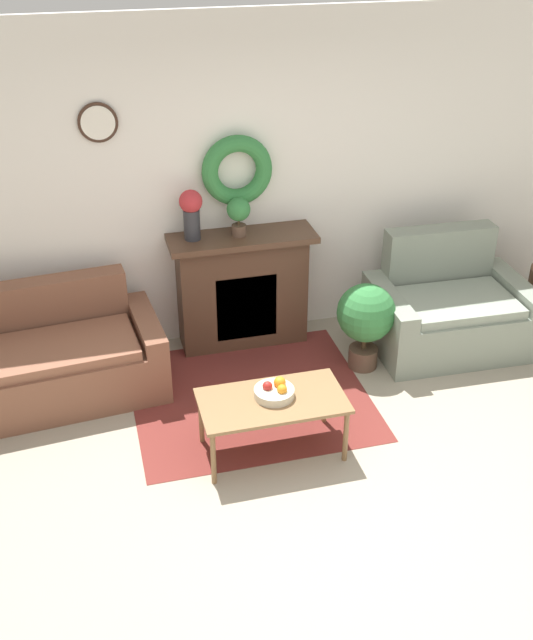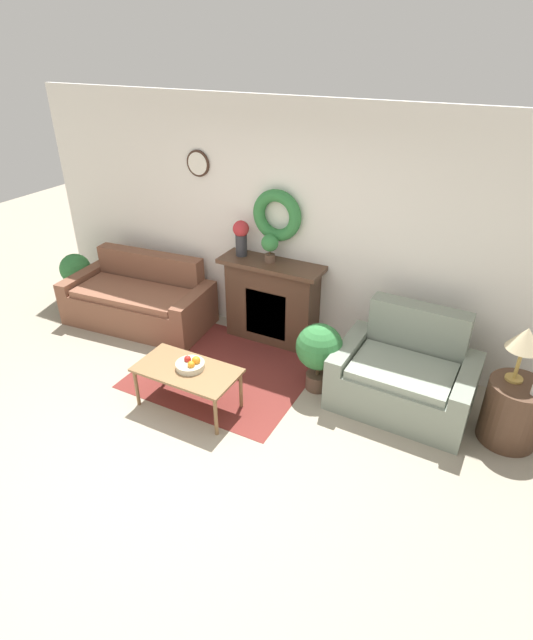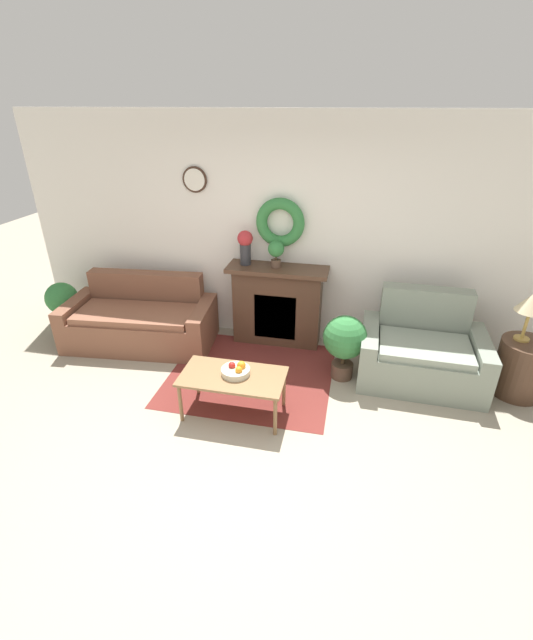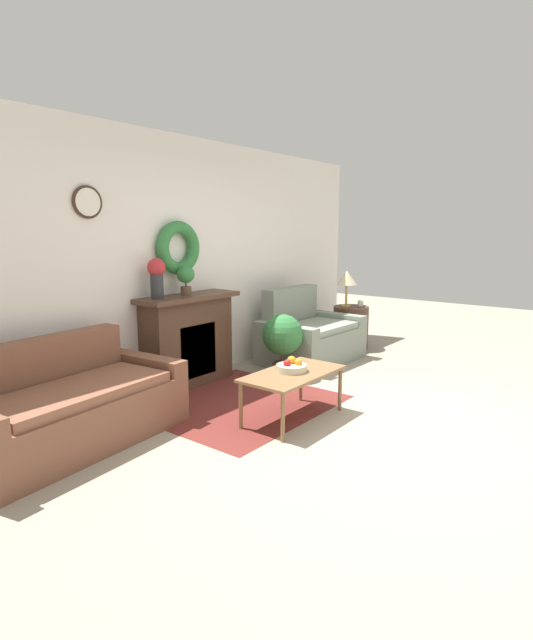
% 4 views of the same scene
% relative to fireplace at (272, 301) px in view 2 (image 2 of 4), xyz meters
% --- Properties ---
extents(ground_plane, '(16.00, 16.00, 0.00)m').
position_rel_fireplace_xyz_m(ground_plane, '(0.12, -2.24, -0.51)').
color(ground_plane, '#9E937F').
extents(floor_rug, '(1.80, 1.63, 0.01)m').
position_rel_fireplace_xyz_m(floor_rug, '(-0.14, -0.83, -0.51)').
color(floor_rug, maroon).
rests_on(floor_rug, ground_plane).
extents(wall_back, '(6.80, 0.20, 2.70)m').
position_rel_fireplace_xyz_m(wall_back, '(0.11, 0.20, 0.85)').
color(wall_back, white).
rests_on(wall_back, ground_plane).
extents(fireplace, '(1.21, 0.41, 1.01)m').
position_rel_fireplace_xyz_m(fireplace, '(0.00, 0.00, 0.00)').
color(fireplace, '#4C3323').
rests_on(fireplace, ground_plane).
extents(couch_left, '(1.88, 1.03, 0.83)m').
position_rel_fireplace_xyz_m(couch_left, '(-1.67, -0.39, -0.21)').
color(couch_left, brown).
rests_on(couch_left, ground_plane).
extents(loveseat_right, '(1.33, 0.94, 0.95)m').
position_rel_fireplace_xyz_m(loveseat_right, '(1.70, -0.47, -0.19)').
color(loveseat_right, gray).
rests_on(loveseat_right, ground_plane).
extents(coffee_table, '(1.00, 0.53, 0.44)m').
position_rel_fireplace_xyz_m(coffee_table, '(-0.14, -1.51, -0.11)').
color(coffee_table, olive).
rests_on(coffee_table, ground_plane).
extents(fruit_bowl, '(0.28, 0.28, 0.12)m').
position_rel_fireplace_xyz_m(fruit_bowl, '(-0.11, -1.47, -0.03)').
color(fruit_bowl, beige).
rests_on(fruit_bowl, coffee_table).
extents(side_table_by_loveseat, '(0.51, 0.51, 0.61)m').
position_rel_fireplace_xyz_m(side_table_by_loveseat, '(2.68, -0.55, -0.21)').
color(side_table_by_loveseat, '#4C3323').
rests_on(side_table_by_loveseat, ground_plane).
extents(table_lamp, '(0.29, 0.29, 0.52)m').
position_rel_fireplace_xyz_m(table_lamp, '(2.62, -0.50, 0.50)').
color(table_lamp, '#B28E42').
rests_on(table_lamp, side_table_by_loveseat).
extents(vase_on_mantel_left, '(0.18, 0.18, 0.41)m').
position_rel_fireplace_xyz_m(vase_on_mantel_left, '(-0.40, 0.01, 0.74)').
color(vase_on_mantel_left, '#2D2D33').
rests_on(vase_on_mantel_left, fireplace).
extents(potted_plant_on_mantel, '(0.19, 0.19, 0.32)m').
position_rel_fireplace_xyz_m(potted_plant_on_mantel, '(-0.02, -0.01, 0.69)').
color(potted_plant_on_mantel, brown).
rests_on(potted_plant_on_mantel, fireplace).
extents(potted_plant_floor_by_couch, '(0.41, 0.41, 0.68)m').
position_rel_fireplace_xyz_m(potted_plant_floor_by_couch, '(-2.79, -0.34, -0.08)').
color(potted_plant_floor_by_couch, brown).
rests_on(potted_plant_floor_by_couch, ground_plane).
extents(potted_plant_floor_by_loveseat, '(0.47, 0.47, 0.74)m').
position_rel_fireplace_xyz_m(potted_plant_floor_by_loveseat, '(0.86, -0.65, -0.04)').
color(potted_plant_floor_by_loveseat, brown).
rests_on(potted_plant_floor_by_loveseat, ground_plane).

